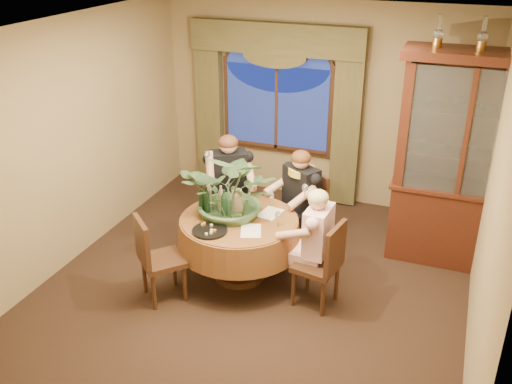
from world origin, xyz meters
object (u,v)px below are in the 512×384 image
at_px(oil_lamp_left, 439,31).
at_px(chair_back_right, 303,215).
at_px(chair_front_left, 163,258).
at_px(dining_table, 239,248).
at_px(wine_bottle_4, 221,199).
at_px(oil_lamp_center, 483,34).
at_px(person_pink, 317,245).
at_px(wine_bottle_3, 224,204).
at_px(wine_bottle_1, 207,201).
at_px(person_back, 229,187).
at_px(olive_bowl, 239,217).
at_px(stoneware_vase, 237,201).
at_px(china_cabinet, 462,163).
at_px(centerpiece_plant, 234,158).
at_px(chair_back, 230,204).
at_px(chair_right, 316,264).
at_px(person_scarf, 301,202).
at_px(wine_bottle_0, 202,200).
at_px(wine_bottle_2, 208,195).

height_order(oil_lamp_left, chair_back_right, oil_lamp_left).
bearing_deg(oil_lamp_left, chair_front_left, -141.31).
distance_m(dining_table, wine_bottle_4, 0.59).
bearing_deg(oil_lamp_center, chair_front_left, -145.93).
bearing_deg(person_pink, wine_bottle_3, 92.49).
xyz_separation_m(wine_bottle_1, wine_bottle_4, (0.13, 0.10, 0.00)).
relative_size(person_back, wine_bottle_3, 4.23).
distance_m(olive_bowl, wine_bottle_4, 0.30).
bearing_deg(oil_lamp_left, stoneware_vase, -148.83).
bearing_deg(china_cabinet, olive_bowl, -149.62).
bearing_deg(person_pink, wine_bottle_1, 93.21).
distance_m(stoneware_vase, centerpiece_plant, 0.53).
xyz_separation_m(chair_back, wine_bottle_3, (0.29, -0.82, 0.44)).
xyz_separation_m(chair_back_right, wine_bottle_3, (-0.64, -0.87, 0.44)).
height_order(chair_right, person_pink, person_pink).
distance_m(person_scarf, olive_bowl, 0.94).
bearing_deg(olive_bowl, chair_back, 119.73).
bearing_deg(centerpiece_plant, wine_bottle_0, -158.38).
height_order(chair_right, wine_bottle_4, wine_bottle_4).
bearing_deg(stoneware_vase, chair_right, -17.14).
relative_size(chair_back, olive_bowl, 5.57).
distance_m(chair_back, wine_bottle_1, 0.94).
xyz_separation_m(person_pink, wine_bottle_0, (-1.33, 0.01, 0.28)).
distance_m(chair_right, wine_bottle_4, 1.26).
bearing_deg(china_cabinet, chair_back_right, -166.35).
bearing_deg(chair_front_left, oil_lamp_center, 77.18).
distance_m(chair_back_right, stoneware_vase, 0.98).
xyz_separation_m(oil_lamp_center, chair_right, (-1.25, -1.42, -2.18)).
bearing_deg(dining_table, wine_bottle_2, 167.07).
bearing_deg(oil_lamp_left, wine_bottle_1, -148.56).
xyz_separation_m(oil_lamp_left, person_pink, (-0.85, -1.30, -2.03)).
bearing_deg(centerpiece_plant, oil_lamp_left, 32.09).
relative_size(chair_right, person_pink, 0.76).
distance_m(wine_bottle_0, wine_bottle_4, 0.21).
bearing_deg(wine_bottle_4, wine_bottle_3, -48.81).
xyz_separation_m(chair_back_right, person_back, (-0.95, -0.03, 0.22)).
height_order(olive_bowl, wine_bottle_4, wine_bottle_4).
distance_m(chair_back, wine_bottle_4, 0.88).
bearing_deg(chair_front_left, china_cabinet, 77.18).
relative_size(chair_back, person_scarf, 0.72).
xyz_separation_m(stoneware_vase, wine_bottle_2, (-0.33, -0.04, 0.03)).
bearing_deg(wine_bottle_4, chair_right, -11.00).
bearing_deg(wine_bottle_1, chair_back, 95.93).
distance_m(dining_table, chair_back, 0.91).
bearing_deg(person_pink, china_cabinet, -41.18).
bearing_deg(wine_bottle_1, centerpiece_plant, 26.81).
bearing_deg(chair_right, stoneware_vase, 83.50).
bearing_deg(wine_bottle_2, olive_bowl, -16.11).
relative_size(chair_front_left, wine_bottle_3, 2.91).
relative_size(chair_right, wine_bottle_1, 2.91).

